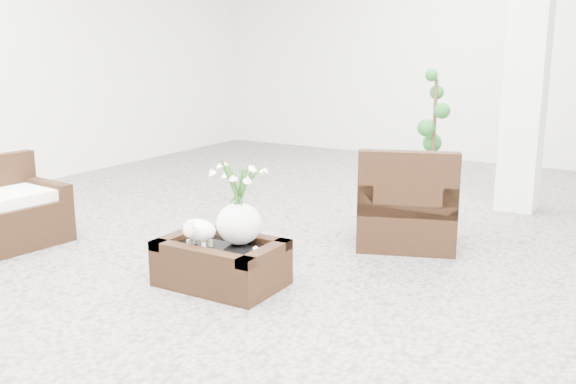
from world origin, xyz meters
The scene contains 8 objects.
ground centered at (0.00, 0.00, 0.00)m, with size 11.00×11.00×0.00m, color gray.
column centered at (1.20, 2.80, 1.75)m, with size 0.40×0.40×3.50m, color white.
coffee_table centered at (-0.21, -0.73, 0.16)m, with size 0.90×0.60×0.31m, color black.
sheep_figurine centered at (-0.33, -0.83, 0.42)m, with size 0.28×0.23×0.21m, color white.
planter_narcissus centered at (-0.11, -0.63, 0.71)m, with size 0.44×0.44×0.80m, color white, non-canonical shape.
tealight centered at (0.09, -0.71, 0.33)m, with size 0.04×0.04×0.03m, color white.
armchair centered at (0.61, 0.99, 0.45)m, with size 0.85×0.81×0.90m, color black.
topiary centered at (-0.04, 3.63, 0.72)m, with size 0.38×0.38×1.44m, color #19501C, non-canonical shape.
Camera 1 is at (2.60, -4.45, 1.79)m, focal length 40.50 mm.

